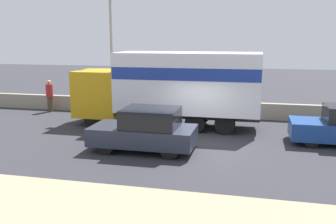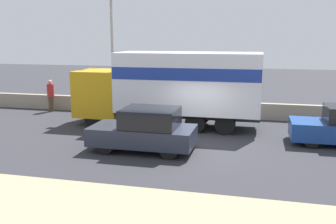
{
  "view_description": "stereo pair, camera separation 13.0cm",
  "coord_description": "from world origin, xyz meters",
  "px_view_note": "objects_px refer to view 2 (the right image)",
  "views": [
    {
      "loc": [
        2.4,
        -14.31,
        4.27
      ],
      "look_at": [
        -1.17,
        1.04,
        1.13
      ],
      "focal_mm": 40.0,
      "sensor_mm": 36.0,
      "label": 1
    },
    {
      "loc": [
        2.52,
        -14.28,
        4.27
      ],
      "look_at": [
        -1.17,
        1.04,
        1.13
      ],
      "focal_mm": 40.0,
      "sensor_mm": 36.0,
      "label": 2
    }
  ],
  "objects_px": {
    "pedestrian": "(51,95)",
    "street_lamp": "(112,46)",
    "box_truck": "(174,84)",
    "car_hatchback": "(145,130)"
  },
  "relations": [
    {
      "from": "street_lamp",
      "to": "pedestrian",
      "type": "xyz_separation_m",
      "value": [
        -3.89,
        -0.09,
        -2.86
      ]
    },
    {
      "from": "box_truck",
      "to": "car_hatchback",
      "type": "height_order",
      "value": "box_truck"
    },
    {
      "from": "street_lamp",
      "to": "pedestrian",
      "type": "bearing_deg",
      "value": -178.69
    },
    {
      "from": "box_truck",
      "to": "car_hatchback",
      "type": "xyz_separation_m",
      "value": [
        -0.19,
        -4.12,
        -1.26
      ]
    },
    {
      "from": "car_hatchback",
      "to": "pedestrian",
      "type": "distance_m",
      "value": 9.82
    },
    {
      "from": "box_truck",
      "to": "car_hatchback",
      "type": "relative_size",
      "value": 2.25
    },
    {
      "from": "box_truck",
      "to": "pedestrian",
      "type": "bearing_deg",
      "value": -14.62
    },
    {
      "from": "street_lamp",
      "to": "box_truck",
      "type": "relative_size",
      "value": 0.73
    },
    {
      "from": "box_truck",
      "to": "car_hatchback",
      "type": "bearing_deg",
      "value": 87.38
    },
    {
      "from": "pedestrian",
      "to": "street_lamp",
      "type": "bearing_deg",
      "value": 1.31
    }
  ]
}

